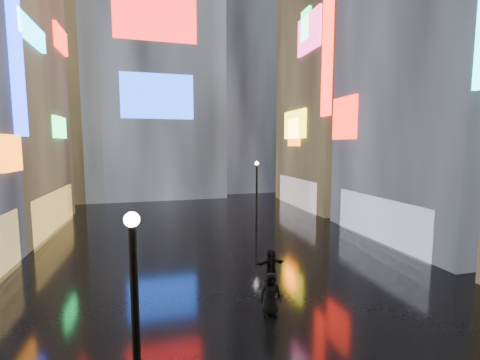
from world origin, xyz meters
name	(u,v)px	position (x,y,z in m)	size (l,w,h in m)	color
ground	(210,240)	(0.00, 20.00, 0.00)	(140.00, 140.00, 0.00)	black
building_right_mid	(450,18)	(15.98, 17.01, 14.99)	(10.28, 13.70, 30.00)	black
building_right_far	(341,75)	(15.98, 30.00, 13.98)	(10.28, 12.00, 28.00)	black
tower_main	(155,34)	(-3.00, 43.97, 21.01)	(16.00, 14.20, 42.00)	black
tower_flank_right	(240,74)	(9.00, 46.00, 17.00)	(12.00, 12.00, 34.00)	black
tower_flank_left	(61,90)	(-14.00, 42.00, 13.00)	(10.00, 10.00, 26.00)	black
lamp_near	(136,323)	(-3.98, 5.21, 2.94)	(0.30, 0.30, 5.20)	black
lamp_far	(257,189)	(4.39, 23.25, 2.94)	(0.30, 0.30, 5.20)	black
pedestrian_4	(271,294)	(0.63, 9.83, 0.83)	(0.81, 0.52, 1.65)	black
pedestrian_5	(271,265)	(1.71, 12.68, 0.79)	(1.46, 0.47, 1.58)	black
umbrella_2	(271,261)	(0.63, 9.83, 2.12)	(1.03, 1.05, 0.94)	black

